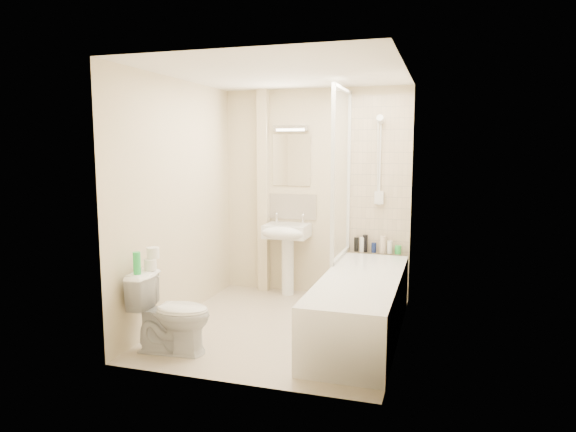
% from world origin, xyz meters
% --- Properties ---
extents(floor, '(2.50, 2.50, 0.00)m').
position_xyz_m(floor, '(0.00, 0.00, 0.00)').
color(floor, beige).
rests_on(floor, ground).
extents(wall_back, '(2.20, 0.02, 2.40)m').
position_xyz_m(wall_back, '(0.00, 1.25, 1.20)').
color(wall_back, beige).
rests_on(wall_back, ground).
extents(wall_left, '(0.02, 2.50, 2.40)m').
position_xyz_m(wall_left, '(-1.10, 0.00, 1.20)').
color(wall_left, beige).
rests_on(wall_left, ground).
extents(wall_right, '(0.02, 2.50, 2.40)m').
position_xyz_m(wall_right, '(1.10, 0.00, 1.20)').
color(wall_right, beige).
rests_on(wall_right, ground).
extents(ceiling, '(2.20, 2.50, 0.02)m').
position_xyz_m(ceiling, '(0.00, 0.00, 2.40)').
color(ceiling, white).
rests_on(ceiling, wall_back).
extents(tile_back, '(0.70, 0.01, 1.75)m').
position_xyz_m(tile_back, '(0.75, 1.24, 1.42)').
color(tile_back, beige).
rests_on(tile_back, wall_back).
extents(tile_right, '(0.01, 2.10, 1.75)m').
position_xyz_m(tile_right, '(1.09, 0.01, 1.42)').
color(tile_right, beige).
rests_on(tile_right, wall_right).
extents(pipe_boxing, '(0.12, 0.12, 2.40)m').
position_xyz_m(pipe_boxing, '(-0.62, 1.19, 1.20)').
color(pipe_boxing, beige).
rests_on(pipe_boxing, ground).
extents(splashback, '(0.60, 0.02, 0.30)m').
position_xyz_m(splashback, '(-0.28, 1.24, 1.03)').
color(splashback, beige).
rests_on(splashback, wall_back).
extents(mirror, '(0.46, 0.01, 0.60)m').
position_xyz_m(mirror, '(-0.28, 1.24, 1.58)').
color(mirror, white).
rests_on(mirror, wall_back).
extents(strip_light, '(0.42, 0.07, 0.07)m').
position_xyz_m(strip_light, '(-0.28, 1.22, 1.95)').
color(strip_light, silver).
rests_on(strip_light, wall_back).
extents(bathtub, '(0.70, 2.10, 0.55)m').
position_xyz_m(bathtub, '(0.75, 0.01, 0.29)').
color(bathtub, white).
rests_on(bathtub, ground).
extents(shower_screen, '(0.04, 0.92, 1.80)m').
position_xyz_m(shower_screen, '(0.40, 0.80, 1.45)').
color(shower_screen, white).
rests_on(shower_screen, bathtub).
extents(shower_fixture, '(0.10, 0.16, 0.99)m').
position_xyz_m(shower_fixture, '(0.75, 1.19, 1.55)').
color(shower_fixture, white).
rests_on(shower_fixture, wall_back).
extents(pedestal_sink, '(0.50, 0.47, 0.96)m').
position_xyz_m(pedestal_sink, '(-0.28, 1.01, 0.68)').
color(pedestal_sink, white).
rests_on(pedestal_sink, ground).
extents(bottle_black_a, '(0.05, 0.05, 0.16)m').
position_xyz_m(bottle_black_a, '(0.51, 1.16, 0.63)').
color(bottle_black_a, black).
rests_on(bottle_black_a, bathtub).
extents(bottle_white_a, '(0.06, 0.06, 0.17)m').
position_xyz_m(bottle_white_a, '(0.58, 1.16, 0.63)').
color(bottle_white_a, white).
rests_on(bottle_white_a, bathtub).
extents(bottle_black_b, '(0.05, 0.05, 0.20)m').
position_xyz_m(bottle_black_b, '(0.61, 1.16, 0.65)').
color(bottle_black_b, black).
rests_on(bottle_black_b, bathtub).
extents(bottle_blue, '(0.05, 0.05, 0.11)m').
position_xyz_m(bottle_blue, '(0.71, 1.16, 0.61)').
color(bottle_blue, '#121F51').
rests_on(bottle_blue, bathtub).
extents(bottle_cream, '(0.07, 0.07, 0.19)m').
position_xyz_m(bottle_cream, '(0.81, 1.16, 0.65)').
color(bottle_cream, beige).
rests_on(bottle_cream, bathtub).
extents(bottle_white_b, '(0.06, 0.06, 0.14)m').
position_xyz_m(bottle_white_b, '(0.89, 1.16, 0.62)').
color(bottle_white_b, white).
rests_on(bottle_white_b, bathtub).
extents(bottle_green, '(0.07, 0.07, 0.09)m').
position_xyz_m(bottle_green, '(0.98, 1.16, 0.60)').
color(bottle_green, green).
rests_on(bottle_green, bathtub).
extents(toilet, '(0.49, 0.73, 0.68)m').
position_xyz_m(toilet, '(-0.72, -0.85, 0.34)').
color(toilet, white).
rests_on(toilet, ground).
extents(toilet_roll_lower, '(0.10, 0.10, 0.10)m').
position_xyz_m(toilet_roll_lower, '(-0.95, -0.79, 0.73)').
color(toilet_roll_lower, white).
rests_on(toilet_roll_lower, toilet).
extents(toilet_roll_upper, '(0.11, 0.11, 0.09)m').
position_xyz_m(toilet_roll_upper, '(-0.94, -0.75, 0.82)').
color(toilet_roll_upper, white).
rests_on(toilet_roll_upper, toilet_roll_lower).
extents(green_bottle, '(0.06, 0.06, 0.19)m').
position_xyz_m(green_bottle, '(-0.97, -0.95, 0.78)').
color(green_bottle, green).
rests_on(green_bottle, toilet).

